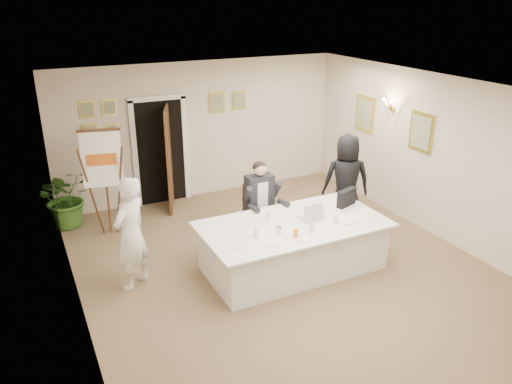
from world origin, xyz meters
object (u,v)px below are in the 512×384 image
object	(u,v)px
seated_man	(261,203)
potted_palm	(66,197)
paper_stack	(348,220)
steel_jug	(279,230)
oj_glass	(296,233)
laptop_bag	(347,198)
laptop	(310,210)
flip_chart	(106,188)
standing_man	(131,234)
conference_table	(293,246)
standing_woman	(346,181)

from	to	relation	value
seated_man	potted_palm	size ratio (longest dim) A/B	1.31
paper_stack	steel_jug	distance (m)	1.17
oj_glass	steel_jug	world-z (taller)	oj_glass
laptop_bag	steel_jug	bearing A→B (deg)	176.85
seated_man	laptop	size ratio (longest dim) A/B	4.09
flip_chart	oj_glass	bearing A→B (deg)	-53.96
steel_jug	standing_man	bearing A→B (deg)	157.89
laptop_bag	steel_jug	xyz separation A→B (m)	(-1.50, -0.43, -0.08)
potted_palm	laptop	distance (m)	4.52
seated_man	standing_man	xyz separation A→B (m)	(-2.28, -0.43, 0.11)
seated_man	potted_palm	xyz separation A→B (m)	(-2.88, 2.17, -0.18)
paper_stack	steel_jug	xyz separation A→B (m)	(-1.16, 0.09, 0.04)
paper_stack	oj_glass	bearing A→B (deg)	-173.53
conference_table	laptop	xyz separation A→B (m)	(0.32, 0.06, 0.52)
seated_man	oj_glass	bearing A→B (deg)	-88.01
standing_man	paper_stack	xyz separation A→B (m)	(3.12, -0.89, -0.06)
standing_woman	potted_palm	world-z (taller)	standing_woman
laptop	oj_glass	xyz separation A→B (m)	(-0.53, -0.49, -0.07)
flip_chart	standing_man	size ratio (longest dim) A/B	1.12
conference_table	standing_woman	distance (m)	1.99
standing_man	paper_stack	size ratio (longest dim) A/B	5.36
steel_jug	paper_stack	bearing A→B (deg)	-4.52
seated_man	laptop	distance (m)	1.03
flip_chart	oj_glass	xyz separation A→B (m)	(2.11, -2.90, -0.04)
oj_glass	laptop_bag	bearing A→B (deg)	25.42
laptop	flip_chart	bearing A→B (deg)	136.08
conference_table	flip_chart	distance (m)	3.43
conference_table	oj_glass	world-z (taller)	oj_glass
conference_table	laptop	size ratio (longest dim) A/B	7.84
laptop_bag	paper_stack	xyz separation A→B (m)	(-0.33, -0.52, -0.12)
flip_chart	steel_jug	xyz separation A→B (m)	(1.95, -2.70, -0.05)
standing_woman	potted_palm	xyz separation A→B (m)	(-4.60, 2.21, -0.30)
seated_man	standing_man	size ratio (longest dim) A/B	0.87
seated_man	flip_chart	distance (m)	2.71
laptop	standing_man	bearing A→B (deg)	167.51
seated_man	oj_glass	distance (m)	1.45
laptop_bag	oj_glass	bearing A→B (deg)	-173.75
conference_table	laptop_bag	distance (m)	1.26
standing_man	oj_glass	size ratio (longest dim) A/B	13.07
paper_stack	potted_palm	bearing A→B (deg)	136.77
conference_table	paper_stack	xyz separation A→B (m)	(0.79, -0.31, 0.40)
standing_man	conference_table	bearing A→B (deg)	126.99
oj_glass	standing_woman	bearing A→B (deg)	36.66
standing_woman	standing_man	bearing A→B (deg)	32.43
standing_man	potted_palm	xyz separation A→B (m)	(-0.60, 2.61, -0.29)
laptop	potted_palm	bearing A→B (deg)	134.64
flip_chart	oj_glass	world-z (taller)	flip_chart
flip_chart	seated_man	bearing A→B (deg)	-32.80
laptop_bag	paper_stack	size ratio (longest dim) A/B	1.25
potted_palm	standing_man	bearing A→B (deg)	-77.05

